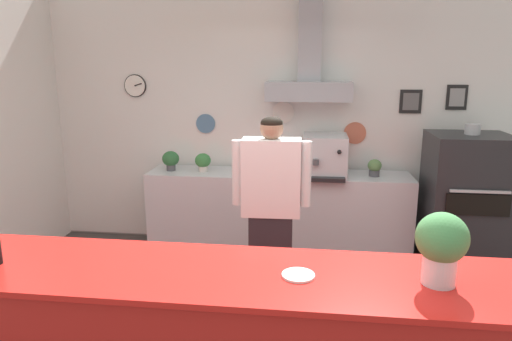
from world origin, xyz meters
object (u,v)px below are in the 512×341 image
at_px(shop_worker, 271,217).
at_px(potted_rosemary, 171,160).
at_px(espresso_machine, 325,156).
at_px(basil_vase, 441,246).
at_px(condiment_plate, 298,275).
at_px(potted_oregano, 375,167).
at_px(pizza_oven, 464,205).
at_px(potted_basil, 203,161).

distance_m(shop_worker, potted_rosemary, 1.85).
height_order(shop_worker, espresso_machine, shop_worker).
bearing_deg(basil_vase, condiment_plate, -179.33).
xyz_separation_m(shop_worker, potted_rosemary, (-1.23, 1.37, 0.15)).
bearing_deg(potted_rosemary, shop_worker, -48.18).
height_order(potted_rosemary, potted_oregano, potted_rosemary).
bearing_deg(espresso_machine, condiment_plate, -93.85).
distance_m(pizza_oven, potted_oregano, 0.93).
distance_m(pizza_oven, shop_worker, 2.14).
bearing_deg(potted_basil, shop_worker, -57.58).
relative_size(basil_vase, condiment_plate, 2.15).
bearing_deg(shop_worker, potted_oregano, -126.58).
bearing_deg(potted_basil, pizza_oven, -4.77).
bearing_deg(espresso_machine, basil_vase, -79.70).
bearing_deg(potted_oregano, condiment_plate, -104.60).
bearing_deg(espresso_machine, potted_oregano, 0.94).
xyz_separation_m(shop_worker, condiment_plate, (0.25, -1.29, 0.15)).
height_order(potted_basil, potted_oregano, potted_basil).
height_order(pizza_oven, shop_worker, shop_worker).
bearing_deg(espresso_machine, potted_basil, -179.82).
bearing_deg(condiment_plate, potted_rosemary, 119.07).
bearing_deg(basil_vase, potted_basil, 123.92).
bearing_deg(condiment_plate, basil_vase, 0.67).
distance_m(espresso_machine, potted_rosemary, 1.66).
bearing_deg(potted_basil, espresso_machine, 0.18).
bearing_deg(shop_worker, condiment_plate, 99.12).
height_order(potted_basil, condiment_plate, potted_basil).
height_order(shop_worker, potted_rosemary, shop_worker).
distance_m(basil_vase, condiment_plate, 0.69).
bearing_deg(pizza_oven, potted_oregano, 164.53).
bearing_deg(potted_basil, basil_vase, -56.08).
bearing_deg(pizza_oven, shop_worker, -147.61).
relative_size(pizza_oven, potted_oregano, 8.44).
height_order(potted_rosemary, condiment_plate, potted_rosemary).
height_order(potted_basil, basil_vase, basil_vase).
bearing_deg(potted_basil, potted_oregano, 0.40).
bearing_deg(potted_oregano, basil_vase, -90.73).
bearing_deg(potted_rosemary, potted_oregano, 0.11).
distance_m(pizza_oven, condiment_plate, 2.90).
xyz_separation_m(shop_worker, basil_vase, (0.92, -1.28, 0.33)).
relative_size(espresso_machine, condiment_plate, 3.48).
relative_size(pizza_oven, espresso_machine, 2.65).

